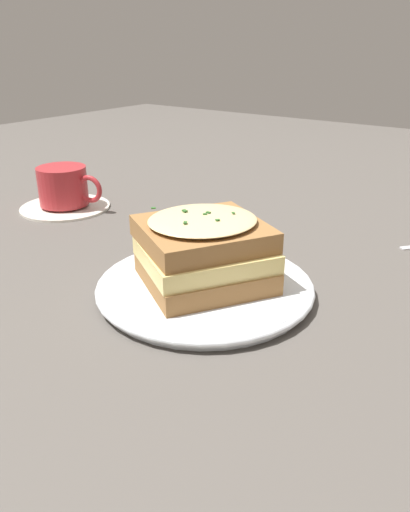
% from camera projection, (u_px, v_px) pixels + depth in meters
% --- Properties ---
extents(ground_plane, '(2.40, 2.40, 0.00)m').
position_uv_depth(ground_plane, '(216.00, 282.00, 0.56)').
color(ground_plane, '#514C47').
extents(dinner_plate, '(0.23, 0.23, 0.01)m').
position_uv_depth(dinner_plate, '(205.00, 287.00, 0.54)').
color(dinner_plate, white).
rests_on(dinner_plate, ground_plane).
extents(sandwich, '(0.17, 0.17, 0.07)m').
position_uv_depth(sandwich, '(205.00, 251.00, 0.52)').
color(sandwich, olive).
rests_on(sandwich, dinner_plate).
extents(teacup_with_saucer, '(0.14, 0.14, 0.07)m').
position_uv_depth(teacup_with_saucer, '(64.00, 191.00, 0.80)').
color(teacup_with_saucer, silver).
rests_on(teacup_with_saucer, ground_plane).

